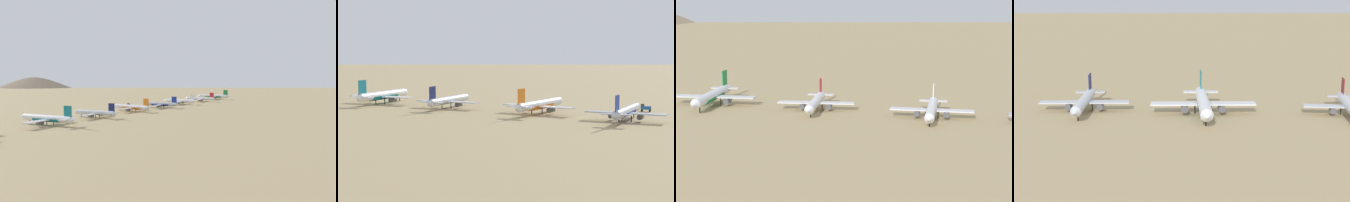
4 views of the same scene
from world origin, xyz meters
TOP-DOWN VIEW (x-y plane):
  - parked_jet_0 at (-21.54, -176.61)m, footprint 50.65×41.07m
  - parked_jet_1 at (-17.33, -125.17)m, footprint 43.91×35.66m
  - parked_jet_2 at (-8.25, -72.30)m, footprint 44.69×36.26m

SIDE VIEW (x-z plane):
  - parked_jet_1 at x=-17.33m, z-range -2.07..10.60m
  - parked_jet_2 at x=-8.25m, z-range -2.11..10.79m
  - parked_jet_0 at x=-21.54m, z-range -2.45..12.18m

